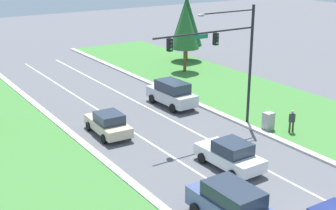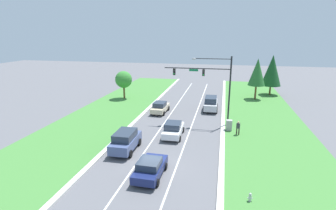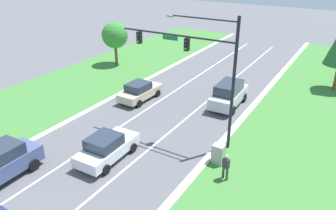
{
  "view_description": "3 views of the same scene",
  "coord_description": "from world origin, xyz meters",
  "views": [
    {
      "loc": [
        -16.57,
        -11.18,
        12.24
      ],
      "look_at": [
        1.31,
        16.02,
        1.37
      ],
      "focal_mm": 50.0,
      "sensor_mm": 36.0,
      "label": 1
    },
    {
      "loc": [
        5.4,
        -19.47,
        11.23
      ],
      "look_at": [
        -2.07,
        15.38,
        1.48
      ],
      "focal_mm": 28.0,
      "sensor_mm": 36.0,
      "label": 2
    },
    {
      "loc": [
        12.38,
        -5.2,
        11.76
      ],
      "look_at": [
        0.67,
        14.27,
        1.25
      ],
      "focal_mm": 35.0,
      "sensor_mm": 36.0,
      "label": 3
    }
  ],
  "objects": [
    {
      "name": "pedestrian",
      "position": [
        7.32,
        9.5,
        0.94
      ],
      "size": [
        0.42,
        0.31,
        1.69
      ],
      "rotation": [
        0.0,
        0.0,
        2.87
      ],
      "color": "#42382D",
      "rests_on": "ground_plane"
    },
    {
      "name": "white_sedan",
      "position": [
        0.18,
        7.69,
        0.83
      ],
      "size": [
        2.16,
        4.43,
        1.69
      ],
      "rotation": [
        0.0,
        0.0,
        0.02
      ],
      "color": "white",
      "rests_on": "ground_plane"
    },
    {
      "name": "utility_cabinet",
      "position": [
        6.34,
        10.77,
        0.67
      ],
      "size": [
        0.7,
        0.6,
        1.33
      ],
      "color": "#9E9E99",
      "rests_on": "ground_plane"
    },
    {
      "name": "silver_suv",
      "position": [
        3.72,
        19.11,
        1.07
      ],
      "size": [
        2.17,
        4.88,
        2.09
      ],
      "rotation": [
        0.0,
        0.0,
        0.03
      ],
      "color": "silver",
      "rests_on": "ground_plane"
    },
    {
      "name": "oak_near_left_tree",
      "position": [
        -11.68,
        23.18,
        3.44
      ],
      "size": [
        2.94,
        2.94,
        4.93
      ],
      "color": "brown",
      "rests_on": "ground_plane"
    },
    {
      "name": "traffic_signal_mast",
      "position": [
        3.95,
        12.76,
        5.73
      ],
      "size": [
        8.24,
        0.41,
        8.64
      ],
      "color": "black",
      "rests_on": "ground_plane"
    },
    {
      "name": "champagne_sedan",
      "position": [
        -3.45,
        16.3,
        0.81
      ],
      "size": [
        2.16,
        4.45,
        1.62
      ],
      "rotation": [
        0.0,
        0.0,
        -0.04
      ],
      "color": "beige",
      "rests_on": "ground_plane"
    }
  ]
}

